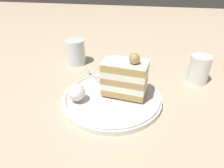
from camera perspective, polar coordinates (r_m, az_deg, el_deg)
The scene contains 7 objects.
ground_plane at distance 0.51m, azimuth -2.04°, elevation -3.51°, with size 2.40×2.40×0.00m, color #CBB192.
dessert_plate at distance 0.49m, azimuth 0.00°, elevation -3.84°, with size 0.24×0.24×0.02m.
cake_slice at distance 0.47m, azimuth 3.62°, elevation 1.62°, with size 0.07×0.11×0.11m.
whipped_cream_dollop at distance 0.46m, azimuth -9.93°, elevation -2.28°, with size 0.04×0.04×0.04m, color white.
fork at distance 0.55m, azimuth -4.38°, elevation 1.96°, with size 0.09×0.08×0.00m.
drink_glass_near at distance 0.67m, azimuth -10.21°, elevation 8.44°, with size 0.06×0.06×0.08m.
drink_glass_far at distance 0.60m, azimuth 23.12°, elevation 3.56°, with size 0.05×0.05×0.08m.
Camera 1 is at (0.41, 0.09, 0.29)m, focal length 32.62 mm.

